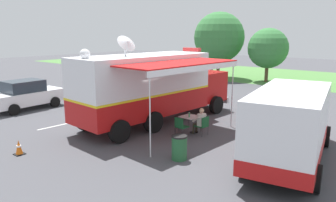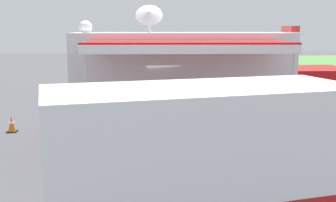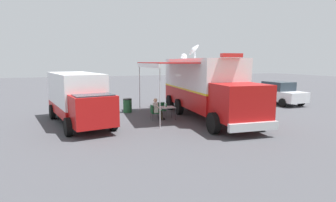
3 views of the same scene
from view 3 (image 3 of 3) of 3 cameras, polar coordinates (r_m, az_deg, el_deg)
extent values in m
plane|color=#47474C|center=(17.63, 6.67, -2.84)|extent=(100.00, 100.00, 0.00)
cube|color=silver|center=(20.47, 12.65, -1.46)|extent=(0.47, 4.80, 0.01)
cube|color=#B71414|center=(17.45, 6.73, 0.87)|extent=(3.02, 7.36, 1.10)
cube|color=white|center=(17.34, 6.81, 5.47)|extent=(3.02, 7.36, 1.70)
cube|color=yellow|center=(17.39, 6.76, 2.67)|extent=(3.04, 7.38, 0.10)
cube|color=#B71414|center=(13.30, 14.61, -0.26)|extent=(2.45, 2.26, 1.70)
cube|color=#28333D|center=(13.07, 15.14, 1.79)|extent=(2.25, 1.62, 0.70)
cube|color=silver|center=(12.52, 17.12, -5.05)|extent=(2.38, 0.37, 0.36)
cylinder|color=black|center=(14.30, 18.37, -3.71)|extent=(0.37, 1.02, 1.00)
cylinder|color=black|center=(13.06, 9.28, -4.50)|extent=(0.37, 1.02, 1.00)
cylinder|color=black|center=(18.54, 9.60, -0.79)|extent=(0.37, 1.02, 1.00)
cylinder|color=black|center=(17.60, 2.26, -1.15)|extent=(0.37, 1.02, 1.00)
cylinder|color=black|center=(20.32, 7.17, 0.03)|extent=(0.37, 1.02, 1.00)
cylinder|color=black|center=(19.47, 0.40, -0.26)|extent=(0.37, 1.02, 1.00)
cube|color=white|center=(17.32, 6.86, 8.45)|extent=(3.02, 7.36, 0.10)
cube|color=red|center=(14.00, 12.91, 9.11)|extent=(1.12, 0.36, 0.20)
cylinder|color=silver|center=(18.32, 5.53, 9.30)|extent=(0.10, 0.10, 0.45)
cone|color=silver|center=(18.28, 5.10, 10.58)|extent=(0.78, 0.95, 0.81)
sphere|color=white|center=(20.30, 3.27, 9.07)|extent=(0.44, 0.44, 0.44)
cube|color=red|center=(16.54, -0.73, 7.83)|extent=(2.61, 5.90, 0.06)
cube|color=white|center=(16.28, -4.36, 7.31)|extent=(0.50, 5.75, 0.24)
cylinder|color=silver|center=(13.74, -1.67, 0.99)|extent=(0.05, 0.05, 3.25)
cylinder|color=silver|center=(19.05, -5.85, 2.92)|extent=(0.05, 0.05, 3.25)
cube|color=silver|center=(16.03, -0.10, -1.28)|extent=(0.86, 0.86, 0.03)
cylinder|color=#333338|center=(15.85, 1.56, -2.73)|extent=(0.03, 0.03, 0.70)
cylinder|color=#333338|center=(15.64, -1.02, -2.87)|extent=(0.03, 0.03, 0.70)
cylinder|color=#333338|center=(16.54, 0.77, -2.27)|extent=(0.03, 0.03, 0.70)
cylinder|color=#333338|center=(16.35, -1.71, -2.40)|extent=(0.03, 0.03, 0.70)
cylinder|color=#3F9959|center=(16.11, -0.39, -0.81)|extent=(0.07, 0.07, 0.20)
cylinder|color=white|center=(16.10, -0.39, -0.42)|extent=(0.04, 0.04, 0.02)
cube|color=#19562D|center=(15.95, -2.59, -2.41)|extent=(0.51, 0.51, 0.04)
cube|color=#19562D|center=(15.86, -3.37, -1.63)|extent=(0.07, 0.48, 0.44)
cylinder|color=#333338|center=(16.25, -2.01, -2.96)|extent=(0.02, 0.02, 0.42)
cylinder|color=#333338|center=(15.83, -1.62, -3.26)|extent=(0.02, 0.02, 0.42)
cylinder|color=#333338|center=(16.15, -3.53, -3.04)|extent=(0.02, 0.02, 0.42)
cylinder|color=#333338|center=(15.73, -3.17, -3.34)|extent=(0.02, 0.02, 0.42)
cube|color=#19562D|center=(16.74, -1.32, -1.90)|extent=(0.51, 0.51, 0.04)
cube|color=#19562D|center=(16.91, -1.51, -1.01)|extent=(0.48, 0.07, 0.44)
cylinder|color=#333338|center=(16.63, -0.38, -2.71)|extent=(0.02, 0.02, 0.42)
cylinder|color=#333338|center=(16.51, -1.85, -2.78)|extent=(0.02, 0.02, 0.42)
cylinder|color=#333338|center=(17.04, -0.79, -2.44)|extent=(0.02, 0.02, 0.42)
cylinder|color=#333338|center=(16.93, -2.23, -2.52)|extent=(0.02, 0.02, 0.42)
cube|color=silver|center=(15.90, -2.60, -1.35)|extent=(0.27, 0.38, 0.56)
sphere|color=tan|center=(15.83, -2.61, 0.15)|extent=(0.22, 0.22, 0.22)
cylinder|color=silver|center=(16.14, -2.38, -1.06)|extent=(0.43, 0.12, 0.34)
cylinder|color=silver|center=(15.70, -1.97, -1.31)|extent=(0.43, 0.12, 0.34)
cylinder|color=#383323|center=(16.08, -2.05, -2.25)|extent=(0.39, 0.16, 0.13)
cylinder|color=#383323|center=(16.17, -1.43, -3.02)|extent=(0.11, 0.11, 0.42)
cube|color=black|center=(16.22, -1.22, -3.61)|extent=(0.25, 0.12, 0.07)
cylinder|color=#383323|center=(15.89, -1.87, -2.37)|extent=(0.39, 0.16, 0.13)
cylinder|color=#383323|center=(15.98, -1.24, -3.15)|extent=(0.11, 0.11, 0.42)
cube|color=black|center=(16.03, -1.03, -3.75)|extent=(0.25, 0.12, 0.07)
cylinder|color=#235B33|center=(18.49, -8.31, -1.02)|extent=(0.56, 0.56, 0.85)
cylinder|color=black|center=(18.42, -8.33, 0.37)|extent=(0.57, 0.57, 0.06)
cube|color=black|center=(23.33, 1.97, -0.09)|extent=(0.36, 0.36, 0.03)
cone|color=orange|center=(23.29, 1.97, 0.62)|extent=(0.26, 0.26, 0.55)
cylinder|color=white|center=(23.28, 1.97, 0.69)|extent=(0.17, 0.17, 0.06)
cube|color=white|center=(16.19, -18.44, 1.56)|extent=(3.00, 5.49, 2.20)
cube|color=#B71414|center=(16.30, -18.31, -1.41)|extent=(3.02, 5.52, 0.50)
cube|color=#B71414|center=(12.98, -15.07, -1.95)|extent=(2.15, 1.91, 1.40)
cube|color=#28333D|center=(12.82, -15.02, -0.04)|extent=(1.85, 1.38, 0.60)
cylinder|color=black|center=(13.80, -11.22, -4.21)|extent=(0.41, 0.87, 0.84)
cylinder|color=black|center=(13.27, -19.82, -5.03)|extent=(0.41, 0.87, 0.84)
cylinder|color=black|center=(17.97, -16.00, -1.53)|extent=(0.41, 0.87, 0.84)
cylinder|color=black|center=(17.56, -22.63, -2.06)|extent=(0.41, 0.87, 0.84)
cube|color=silver|center=(23.64, 21.85, 1.12)|extent=(1.92, 4.25, 0.76)
cube|color=#28333D|center=(23.68, 21.69, 2.89)|extent=(1.66, 2.14, 0.68)
cylinder|color=black|center=(23.43, 25.59, -0.09)|extent=(0.24, 0.65, 0.64)
cylinder|color=black|center=(22.14, 22.45, -0.34)|extent=(0.24, 0.65, 0.64)
cylinder|color=black|center=(25.24, 21.24, 0.69)|extent=(0.24, 0.65, 0.64)
cylinder|color=black|center=(24.04, 18.11, 0.49)|extent=(0.24, 0.65, 0.64)
camera|label=1|loc=(26.89, -27.09, 9.80)|focal=34.47mm
camera|label=2|loc=(18.50, -40.40, 7.20)|focal=44.79mm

